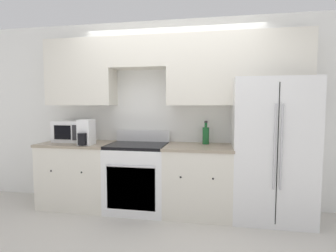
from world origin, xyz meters
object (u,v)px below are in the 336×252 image
(oven_range, at_px, (138,176))
(bottle, at_px, (206,135))
(refrigerator, at_px, (271,149))
(microwave, at_px, (72,131))

(oven_range, distance_m, bottle, 1.08)
(refrigerator, xyz_separation_m, bottle, (-0.81, 0.12, 0.15))
(bottle, bearing_deg, refrigerator, -8.57)
(oven_range, height_order, microwave, microwave)
(oven_range, relative_size, microwave, 2.36)
(refrigerator, distance_m, microwave, 2.72)
(microwave, relative_size, bottle, 1.43)
(microwave, distance_m, bottle, 1.91)
(oven_range, relative_size, bottle, 3.38)
(oven_range, distance_m, microwave, 1.17)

